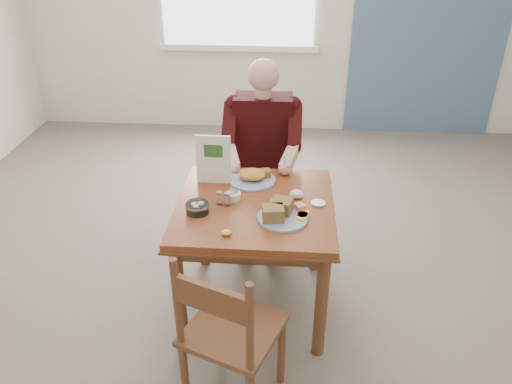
# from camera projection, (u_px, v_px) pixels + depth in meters

# --- Properties ---
(floor) EXTENTS (6.00, 6.00, 0.00)m
(floor) POSITION_uv_depth(u_px,v_px,m) (255.00, 302.00, 3.24)
(floor) COLOR #5F584D
(floor) RESTS_ON ground
(wall_back) EXTENTS (5.50, 0.00, 5.50)m
(wall_back) POSITION_uv_depth(u_px,v_px,m) (276.00, 1.00, 5.15)
(wall_back) COLOR beige
(wall_back) RESTS_ON ground
(accent_panel) EXTENTS (1.60, 0.02, 2.80)m
(accent_panel) POSITION_uv_depth(u_px,v_px,m) (435.00, 3.00, 5.04)
(accent_panel) COLOR #476284
(accent_panel) RESTS_ON ground
(lemon_wedge) EXTENTS (0.07, 0.05, 0.03)m
(lemon_wedge) POSITION_uv_depth(u_px,v_px,m) (226.00, 233.00, 2.59)
(lemon_wedge) COLOR yellow
(lemon_wedge) RESTS_ON table
(napkin) EXTENTS (0.08, 0.07, 0.05)m
(napkin) POSITION_uv_depth(u_px,v_px,m) (296.00, 194.00, 2.92)
(napkin) COLOR white
(napkin) RESTS_ON table
(metal_dish) EXTENTS (0.10, 0.10, 0.01)m
(metal_dish) POSITION_uv_depth(u_px,v_px,m) (318.00, 203.00, 2.87)
(metal_dish) COLOR silver
(metal_dish) RESTS_ON table
(table) EXTENTS (0.92, 0.92, 0.75)m
(table) POSITION_uv_depth(u_px,v_px,m) (255.00, 220.00, 2.93)
(table) COLOR brown
(table) RESTS_ON ground
(chair_far) EXTENTS (0.42, 0.42, 0.95)m
(chair_far) POSITION_uv_depth(u_px,v_px,m) (263.00, 180.00, 3.70)
(chair_far) COLOR brown
(chair_far) RESTS_ON ground
(chair_near) EXTENTS (0.55, 0.55, 0.95)m
(chair_near) POSITION_uv_depth(u_px,v_px,m) (229.00, 334.00, 2.36)
(chair_near) COLOR brown
(chair_near) RESTS_ON ground
(diner) EXTENTS (0.53, 0.56, 1.39)m
(diner) POSITION_uv_depth(u_px,v_px,m) (263.00, 144.00, 3.46)
(diner) COLOR tan
(diner) RESTS_ON chair_far
(near_plate) EXTENTS (0.30, 0.28, 0.09)m
(near_plate) POSITION_uv_depth(u_px,v_px,m) (281.00, 213.00, 2.72)
(near_plate) COLOR white
(near_plate) RESTS_ON table
(far_plate) EXTENTS (0.35, 0.35, 0.08)m
(far_plate) POSITION_uv_depth(u_px,v_px,m) (253.00, 177.00, 3.10)
(far_plate) COLOR white
(far_plate) RESTS_ON table
(caddy) EXTENTS (0.10, 0.10, 0.06)m
(caddy) POSITION_uv_depth(u_px,v_px,m) (234.00, 196.00, 2.90)
(caddy) COLOR white
(caddy) RESTS_ON table
(shakers) EXTENTS (0.09, 0.05, 0.08)m
(shakers) POSITION_uv_depth(u_px,v_px,m) (224.00, 198.00, 2.84)
(shakers) COLOR white
(shakers) RESTS_ON table
(creamer) EXTENTS (0.14, 0.14, 0.06)m
(creamer) POSITION_uv_depth(u_px,v_px,m) (197.00, 208.00, 2.77)
(creamer) COLOR white
(creamer) RESTS_ON table
(menu) EXTENTS (0.21, 0.03, 0.31)m
(menu) POSITION_uv_depth(u_px,v_px,m) (213.00, 159.00, 3.02)
(menu) COLOR white
(menu) RESTS_ON table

